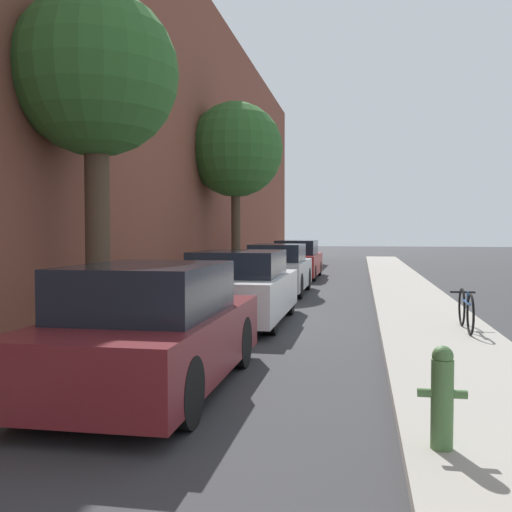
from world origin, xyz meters
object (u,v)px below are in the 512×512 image
street_tree_near (96,77)px  bicycle (466,310)px  parked_car_white (240,288)px  parked_car_maroon (152,331)px  street_tree_far (236,150)px  parked_car_silver (278,270)px  fire_hydrant (442,396)px  parked_car_red (297,260)px

street_tree_near → bicycle: street_tree_near is taller
parked_car_white → street_tree_near: 4.81m
parked_car_maroon → street_tree_far: bearing=98.1°
street_tree_far → bicycle: (6.17, -9.46, -4.22)m
parked_car_silver → street_tree_near: bearing=-105.1°
fire_hydrant → parked_car_white: bearing=114.1°
street_tree_far → parked_car_red: bearing=59.9°
street_tree_near → fire_hydrant: size_ratio=7.12×
parked_car_silver → parked_car_maroon: bearing=-89.8°
parked_car_red → street_tree_far: 5.41m
parked_car_white → parked_car_red: size_ratio=0.89×
parked_car_maroon → bicycle: (4.21, 4.27, -0.22)m
parked_car_white → street_tree_near: street_tree_near is taller
street_tree_far → fire_hydrant: bearing=-72.0°
parked_car_silver → fire_hydrant: bearing=-76.2°
parked_car_maroon → street_tree_far: street_tree_far is taller
parked_car_silver → street_tree_near: 8.89m
street_tree_far → fire_hydrant: street_tree_far is taller
parked_car_red → fire_hydrant: parked_car_red is taller
street_tree_near → fire_hydrant: bearing=-42.8°
parked_car_maroon → street_tree_far: size_ratio=0.65×
parked_car_red → street_tree_near: size_ratio=0.79×
parked_car_maroon → fire_hydrant: 3.46m
parked_car_maroon → bicycle: 6.00m
parked_car_red → fire_hydrant: (3.16, -18.55, -0.16)m
parked_car_maroon → parked_car_silver: parked_car_silver is taller
parked_car_maroon → fire_hydrant: parked_car_maroon is taller
street_tree_far → bicycle: size_ratio=3.64×
fire_hydrant → bicycle: bearing=78.8°
street_tree_near → parked_car_white: bearing=43.8°
fire_hydrant → parked_car_red: bearing=99.7°
parked_car_silver → fire_hydrant: size_ratio=4.87×
parked_car_silver → street_tree_far: street_tree_far is taller
bicycle → fire_hydrant: bearing=-99.7°
parked_car_red → fire_hydrant: bearing=-80.3°
parked_car_white → bicycle: bearing=-11.9°
parked_car_maroon → street_tree_near: bearing=124.4°
parked_car_white → street_tree_near: (-2.12, -2.03, 3.81)m
parked_car_silver → fire_hydrant: (3.08, -12.54, -0.17)m
parked_car_white → fire_hydrant: parked_car_white is taller
street_tree_near → fire_hydrant: street_tree_near is taller
parked_car_white → street_tree_far: street_tree_far is taller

